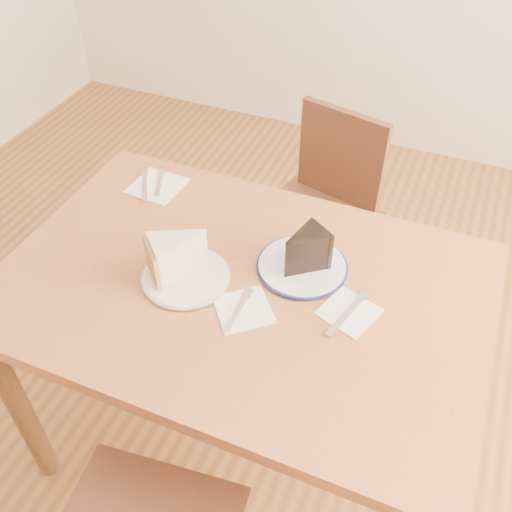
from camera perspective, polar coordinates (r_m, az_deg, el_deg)
The scene contains 14 objects.
ground at distance 2.02m, azimuth -1.08°, elevation -17.70°, with size 4.00×4.00×0.00m, color #4E2D15.
table at distance 1.48m, azimuth -1.41°, elevation -5.38°, with size 1.20×0.80×0.75m.
chair_far at distance 2.11m, azimuth 6.35°, elevation 4.39°, with size 0.48×0.48×0.80m.
plate_cream at distance 1.43m, azimuth -7.00°, elevation -2.10°, with size 0.21×0.21×0.01m, color silver.
plate_navy at distance 1.45m, azimuth 4.63°, elevation -1.03°, with size 0.22×0.22×0.01m, color white.
carrot_cake at distance 1.41m, azimuth -7.51°, elevation 0.12°, with size 0.10×0.14×0.10m, color #EFDFC6, non-canonical shape.
chocolate_cake at distance 1.40m, azimuth 4.65°, elevation 0.25°, with size 0.08×0.11×0.10m, color black, non-canonical shape.
napkin_cream at distance 1.35m, azimuth -1.25°, elevation -5.37°, with size 0.12×0.12×0.00m, color white.
napkin_navy at distance 1.36m, azimuth 9.26°, elevation -5.54°, with size 0.12×0.12×0.00m, color white.
napkin_spare at distance 1.74m, azimuth -9.86°, elevation 6.93°, with size 0.14×0.14×0.00m, color white.
fork_cream at distance 1.34m, azimuth -1.78°, elevation -5.38°, with size 0.01×0.14×0.00m, color silver.
knife_navy at distance 1.35m, azimuth 9.14°, elevation -5.69°, with size 0.02×0.17×0.00m, color silver.
fork_spare at distance 1.74m, azimuth -9.61°, elevation 7.28°, with size 0.01×0.14×0.00m, color silver.
knife_spare at distance 1.74m, azimuth -11.07°, elevation 6.89°, with size 0.01×0.16×0.00m, color silver.
Camera 1 is at (0.41, -0.89, 1.76)m, focal length 40.00 mm.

